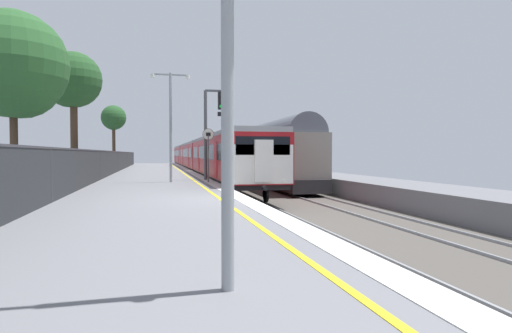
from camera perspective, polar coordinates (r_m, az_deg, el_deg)
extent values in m
cube|color=slate|center=(14.18, -13.43, -6.36)|extent=(6.40, 110.00, 1.00)
cube|color=silver|center=(14.38, -1.79, -4.17)|extent=(0.60, 110.00, 0.01)
cube|color=yellow|center=(14.26, -4.75, -4.23)|extent=(0.12, 110.00, 0.01)
cube|color=#4C4742|center=(16.65, 18.37, -7.29)|extent=(11.00, 110.00, 0.20)
cube|color=slate|center=(18.56, 27.42, -4.61)|extent=(3.60, 110.00, 1.00)
cube|color=gray|center=(14.73, 2.00, -7.82)|extent=(0.07, 110.00, 0.08)
cube|color=gray|center=(15.16, 7.29, -7.56)|extent=(0.07, 110.00, 0.08)
cube|color=gray|center=(16.22, 15.89, -7.01)|extent=(0.07, 110.00, 0.08)
cube|color=gray|center=(16.95, 20.17, -6.67)|extent=(0.07, 110.00, 0.08)
cube|color=maroon|center=(28.02, -3.78, 1.26)|extent=(2.80, 19.20, 2.30)
cube|color=black|center=(28.06, -3.78, -1.34)|extent=(2.64, 18.60, 0.25)
cube|color=gray|center=(28.04, -3.79, 3.86)|extent=(2.68, 19.20, 0.24)
cube|color=black|center=(27.83, -6.66, 1.87)|extent=(0.02, 17.60, 0.84)
cube|color=red|center=(23.07, -5.35, 0.92)|extent=(0.03, 1.10, 1.90)
cube|color=red|center=(32.61, -7.59, 1.14)|extent=(0.03, 1.10, 1.90)
cylinder|color=black|center=(21.08, -2.83, -3.69)|extent=(0.12, 0.84, 0.84)
cylinder|color=black|center=(21.41, 1.29, -3.61)|extent=(0.12, 0.84, 0.84)
cylinder|color=black|center=(34.91, -6.88, -1.57)|extent=(0.12, 0.84, 0.84)
cylinder|color=black|center=(35.11, -4.35, -1.54)|extent=(0.12, 0.84, 0.84)
cube|color=maroon|center=(47.67, -7.59, 1.42)|extent=(2.80, 19.20, 2.30)
cube|color=black|center=(47.69, -7.58, -0.11)|extent=(2.64, 18.60, 0.25)
cube|color=gray|center=(47.68, -7.59, 2.95)|extent=(2.68, 19.20, 0.24)
cube|color=black|center=(47.56, -9.28, 1.78)|extent=(0.02, 17.60, 0.84)
cube|color=red|center=(42.77, -8.87, 1.26)|extent=(0.03, 1.10, 1.90)
cube|color=red|center=(52.35, -9.62, 1.33)|extent=(0.03, 1.10, 1.90)
cylinder|color=black|center=(40.68, -7.75, -1.11)|extent=(0.12, 0.84, 0.84)
cylinder|color=black|center=(40.85, -5.57, -1.09)|extent=(0.12, 0.84, 0.84)
cylinder|color=black|center=(54.62, -9.08, -0.41)|extent=(0.12, 0.84, 0.84)
cylinder|color=black|center=(54.75, -7.45, -0.40)|extent=(0.12, 0.84, 0.84)
cube|color=maroon|center=(67.41, -9.17, 1.49)|extent=(2.80, 19.20, 2.30)
cube|color=black|center=(67.43, -9.16, 0.40)|extent=(2.64, 18.60, 0.25)
cube|color=gray|center=(67.42, -9.17, 2.57)|extent=(2.68, 19.20, 0.24)
cube|color=black|center=(67.33, -10.37, 1.74)|extent=(0.02, 17.60, 0.84)
cube|color=red|center=(62.54, -10.17, 1.38)|extent=(0.03, 1.10, 1.90)
cube|color=red|center=(72.13, -10.54, 1.41)|extent=(0.03, 1.10, 1.90)
cylinder|color=black|center=(60.41, -9.46, -0.21)|extent=(0.12, 0.84, 0.84)
cylinder|color=black|center=(60.52, -7.98, -0.20)|extent=(0.12, 0.84, 0.84)
cylinder|color=black|center=(74.38, -10.12, 0.14)|extent=(0.12, 0.84, 0.84)
cylinder|color=black|center=(74.47, -8.92, 0.14)|extent=(0.12, 0.84, 0.84)
cube|color=silver|center=(18.65, 0.91, 0.29)|extent=(2.70, 0.10, 1.70)
cube|color=black|center=(18.64, 0.92, 2.75)|extent=(2.40, 0.08, 0.80)
cube|color=silver|center=(18.51, 1.02, 0.74)|extent=(0.80, 0.24, 1.80)
cylinder|color=white|center=(18.42, -1.91, -2.06)|extent=(0.18, 0.06, 0.18)
cylinder|color=white|center=(18.88, 3.76, -1.97)|extent=(0.18, 0.06, 0.18)
cylinder|color=black|center=(18.42, 1.13, -2.84)|extent=(0.20, 0.35, 0.20)
cube|color=black|center=(47.69, -7.59, 3.25)|extent=(0.60, 0.90, 0.20)
cube|color=#232326|center=(31.30, 2.76, -1.70)|extent=(2.30, 14.68, 0.79)
cube|color=gray|center=(31.25, 2.77, 1.47)|extent=(2.60, 13.88, 2.67)
cylinder|color=#515660|center=(31.27, 2.77, 3.91)|extent=(2.39, 13.48, 2.39)
cylinder|color=black|center=(25.98, 4.30, -2.68)|extent=(0.12, 0.84, 0.84)
cylinder|color=black|center=(26.48, 7.53, -2.60)|extent=(0.12, 0.84, 0.84)
cylinder|color=black|center=(36.29, -0.71, -1.43)|extent=(0.12, 0.84, 0.84)
cylinder|color=black|center=(36.65, 1.67, -1.40)|extent=(0.12, 0.84, 0.84)
cube|color=#232326|center=(46.37, -2.43, -0.60)|extent=(2.30, 14.68, 0.79)
cube|color=gray|center=(46.33, -2.43, 1.54)|extent=(2.60, 13.88, 2.67)
cylinder|color=#515660|center=(46.35, -2.43, 3.19)|extent=(2.39, 13.48, 2.39)
cylinder|color=black|center=(40.99, -2.14, -1.08)|extent=(0.12, 0.84, 0.84)
cylinder|color=black|center=(41.31, -0.01, -1.06)|extent=(0.12, 0.84, 0.84)
cylinder|color=black|center=(51.50, -4.37, -0.52)|extent=(0.12, 0.84, 0.84)
cylinder|color=black|center=(51.76, -2.66, -0.50)|extent=(0.12, 0.84, 0.84)
cube|color=#232326|center=(61.64, -5.06, -0.04)|extent=(2.30, 14.68, 0.79)
cube|color=gray|center=(61.61, -5.07, 1.57)|extent=(2.60, 13.88, 2.67)
cylinder|color=#515660|center=(61.62, -5.07, 2.81)|extent=(2.39, 13.48, 2.39)
cylinder|color=black|center=(56.25, -5.10, -0.33)|extent=(0.12, 0.84, 0.84)
cylinder|color=black|center=(56.49, -3.53, -0.32)|extent=(0.12, 0.84, 0.84)
cylinder|color=black|center=(66.84, -6.35, -0.02)|extent=(0.12, 0.84, 0.84)
cylinder|color=black|center=(67.03, -5.03, -0.01)|extent=(0.12, 0.84, 0.84)
cube|color=#232326|center=(76.99, -6.65, 0.30)|extent=(2.30, 14.68, 0.79)
cube|color=gray|center=(76.97, -6.65, 1.58)|extent=(2.60, 13.88, 2.67)
cylinder|color=#515660|center=(76.98, -6.65, 2.58)|extent=(2.39, 13.48, 2.39)
cylinder|color=black|center=(71.60, -6.80, 0.09)|extent=(0.12, 0.84, 0.84)
cylinder|color=black|center=(71.79, -5.56, 0.10)|extent=(0.12, 0.84, 0.84)
cylinder|color=black|center=(82.22, -7.60, 0.29)|extent=(0.12, 0.84, 0.84)
cylinder|color=black|center=(82.38, -6.52, 0.30)|extent=(0.12, 0.84, 0.84)
cylinder|color=#47474C|center=(24.66, -6.63, 4.08)|extent=(0.18, 0.18, 5.02)
cube|color=#47474C|center=(24.94, -5.61, 9.85)|extent=(0.90, 0.12, 0.12)
cube|color=black|center=(24.93, -4.68, 8.58)|extent=(0.28, 0.20, 1.00)
cylinder|color=black|center=(24.85, -4.65, 9.35)|extent=(0.16, 0.04, 0.16)
cylinder|color=black|center=(24.81, -4.64, 8.62)|extent=(0.16, 0.04, 0.16)
cylinder|color=#19D83F|center=(24.77, -4.64, 7.88)|extent=(0.16, 0.04, 0.16)
cube|color=black|center=(24.85, -4.68, 6.86)|extent=(0.32, 0.16, 0.24)
cylinder|color=#59595B|center=(22.49, -6.27, 1.00)|extent=(0.08, 0.08, 2.42)
cylinder|color=black|center=(22.51, -6.28, 4.22)|extent=(0.59, 0.02, 0.59)
cylinder|color=silver|center=(22.50, -6.28, 4.22)|extent=(0.56, 0.02, 0.56)
cube|color=black|center=(22.49, -6.27, 4.22)|extent=(0.24, 0.01, 0.18)
cylinder|color=#93999E|center=(4.82, -3.76, 16.42)|extent=(0.14, 0.14, 5.40)
cylinder|color=#93999E|center=(23.01, -11.13, 5.02)|extent=(0.14, 0.14, 5.65)
cube|color=#93999E|center=(23.35, -10.04, 11.71)|extent=(0.90, 0.08, 0.08)
cylinder|color=silver|center=(23.36, -8.91, 11.51)|extent=(0.20, 0.20, 0.18)
cube|color=#93999E|center=(23.32, -12.29, 11.71)|extent=(0.90, 0.08, 0.08)
cylinder|color=silver|center=(23.31, -13.42, 11.51)|extent=(0.20, 0.20, 0.18)
cube|color=#282B2D|center=(14.39, -25.31, -1.06)|extent=(0.03, 99.00, 1.65)
cube|color=#38383D|center=(14.37, -25.35, 2.22)|extent=(0.06, 99.00, 0.06)
cylinder|color=#38383D|center=(14.39, -25.31, -1.06)|extent=(0.07, 0.07, 1.65)
cylinder|color=#38383D|center=(25.92, -19.78, 0.15)|extent=(0.07, 0.07, 1.65)
cylinder|color=#38383D|center=(37.54, -17.67, 0.61)|extent=(0.07, 0.07, 1.65)
cylinder|color=#38383D|center=(49.20, -16.55, 0.86)|extent=(0.07, 0.07, 1.65)
cylinder|color=#38383D|center=(60.87, -15.87, 1.01)|extent=(0.07, 0.07, 1.65)
cylinder|color=#473323|center=(52.36, -18.14, 2.64)|extent=(0.37, 0.37, 4.84)
sphere|color=#234C23|center=(52.51, -18.17, 6.12)|extent=(2.81, 2.81, 2.81)
sphere|color=#234C23|center=(52.59, -18.19, 5.73)|extent=(2.15, 2.15, 2.15)
cylinder|color=#473323|center=(19.04, -29.15, 2.68)|extent=(0.29, 0.29, 3.75)
sphere|color=#285628|center=(19.34, -29.28, 11.60)|extent=(4.08, 4.08, 4.08)
sphere|color=#285628|center=(19.07, -28.55, 10.20)|extent=(3.10, 3.10, 3.10)
cylinder|color=#473323|center=(24.89, -22.74, 3.42)|extent=(0.37, 0.37, 4.57)
sphere|color=#234C23|center=(25.18, -22.82, 10.45)|extent=(2.92, 2.92, 2.92)
sphere|color=#234C23|center=(25.06, -23.39, 9.64)|extent=(2.19, 2.19, 2.19)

